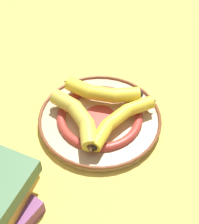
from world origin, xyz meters
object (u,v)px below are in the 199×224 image
banana_c (79,118)px  banana_a (101,92)px  decorative_bowl (100,118)px  banana_b (121,119)px

banana_c → banana_a: bearing=-60.9°
decorative_bowl → banana_c: banana_c is taller
decorative_bowl → banana_a: (-0.04, -0.04, 0.03)m
banana_a → banana_b: size_ratio=0.87×
banana_a → banana_c: same height
decorative_bowl → banana_c: (0.05, -0.02, 0.03)m
banana_a → banana_c: (0.10, 0.02, 0.00)m
decorative_bowl → banana_a: banana_a is taller
banana_a → banana_b: 0.10m
banana_a → banana_c: bearing=-107.8°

